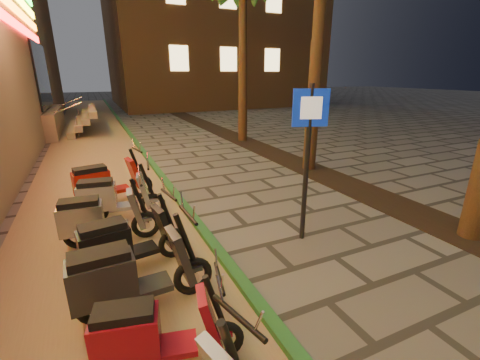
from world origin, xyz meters
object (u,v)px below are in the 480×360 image
scooter_5 (151,334)px  scooter_7 (123,243)px  pedestrian_sign (308,143)px  scooter_6 (127,277)px  scooter_8 (98,219)px  scooter_9 (111,198)px  scooter_10 (105,183)px

scooter_5 → scooter_7: size_ratio=0.90×
scooter_5 → scooter_7: 1.93m
pedestrian_sign → scooter_5: bearing=-133.2°
pedestrian_sign → scooter_5: size_ratio=1.84×
scooter_6 → scooter_7: size_ratio=1.07×
scooter_6 → scooter_8: scooter_6 is taller
scooter_7 → scooter_9: (-0.03, 2.01, 0.01)m
scooter_5 → pedestrian_sign: bearing=41.9°
scooter_9 → scooter_7: bearing=-80.4°
scooter_5 → scooter_9: size_ratio=0.89×
scooter_6 → scooter_7: 0.96m
scooter_8 → scooter_10: size_ratio=0.94×
pedestrian_sign → scooter_8: (-3.40, 1.30, -1.28)m
scooter_5 → scooter_8: bearing=109.9°
scooter_8 → scooter_9: size_ratio=0.99×
scooter_9 → scooter_8: bearing=-98.1°
scooter_7 → scooter_9: scooter_9 is taller
scooter_6 → scooter_9: 2.97m
scooter_8 → pedestrian_sign: bearing=-16.2°
scooter_6 → scooter_8: (-0.27, 2.02, -0.03)m
scooter_7 → scooter_8: (-0.32, 1.06, 0.00)m
pedestrian_sign → scooter_9: size_ratio=1.63×
scooter_7 → scooter_10: scooter_10 is taller
pedestrian_sign → scooter_7: (-3.09, 0.23, -1.29)m
scooter_8 → scooter_9: bearing=77.8°
scooter_9 → scooter_10: bearing=102.8°
scooter_5 → scooter_8: (-0.38, 2.99, 0.05)m
scooter_5 → scooter_7: bearing=104.6°
pedestrian_sign → scooter_5: (-3.02, -1.69, -1.33)m
pedestrian_sign → scooter_5: 3.71m
pedestrian_sign → scooter_10: (-3.19, 3.23, -1.25)m
pedestrian_sign → scooter_8: bearing=176.7°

